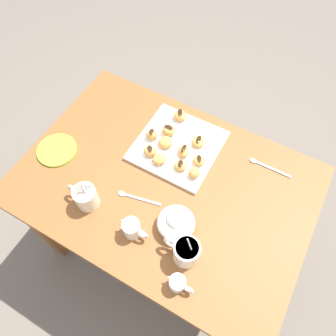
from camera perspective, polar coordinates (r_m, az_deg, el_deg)
The scene contains 30 objects.
ground_plane at distance 1.84m, azimuth -0.41°, elevation -12.82°, with size 8.00×8.00×0.00m, color #665B51.
dining_table at distance 1.30m, azimuth -0.56°, elevation -5.16°, with size 1.08×0.75×0.71m.
pastry_plate_square at distance 1.26m, azimuth 1.78°, elevation 4.02°, with size 0.31×0.31×0.02m, color white.
coffee_mug_cream_left at distance 1.04m, azimuth 3.20°, elevation -14.67°, with size 0.13×0.08×0.15m.
coffee_mug_cream_right at distance 1.14m, azimuth -14.58°, elevation -4.98°, with size 0.12×0.08×0.14m.
cream_pitcher_white at distance 1.08m, azimuth -6.51°, elevation -10.63°, with size 0.10×0.06×0.07m.
ice_cream_bowl at distance 1.08m, azimuth 1.47°, elevation -9.68°, with size 0.13×0.13×0.10m.
chocolate_sauce_pitcher at distance 1.03m, azimuth 1.77°, elevation -19.94°, with size 0.09×0.05×0.06m.
saucer_lime_left at distance 1.33m, azimuth -19.30°, elevation 3.05°, with size 0.15×0.15×0.01m, color #9EC633.
loose_spoon_near_saucer at distance 1.27m, azimuth 16.98°, elevation 0.38°, with size 0.16×0.02×0.01m.
loose_spoon_by_plate at distance 1.16m, azimuth -6.08°, elevation -5.22°, with size 0.16×0.05×0.01m.
beignet_0 at distance 1.21m, azimuth -3.22°, elevation 3.00°, with size 0.04×0.05×0.04m, color #D19347.
chocolate_drizzle_0 at distance 1.20m, azimuth -3.27°, elevation 3.53°, with size 0.03×0.02×0.01m, color black.
beignet_1 at distance 1.20m, azimuth 5.57°, elevation 1.33°, with size 0.05×0.04×0.03m, color #D19347.
chocolate_drizzle_1 at distance 1.19m, azimuth 5.63°, elevation 1.74°, with size 0.03×0.02×0.01m, color black.
beignet_2 at distance 1.27m, azimuth 0.12°, elevation 6.78°, with size 0.05×0.05×0.04m, color #D19347.
chocolate_drizzle_2 at distance 1.25m, azimuth 0.13°, elevation 7.37°, with size 0.04×0.02×0.01m, color black.
beignet_3 at distance 1.26m, azimuth -2.92°, elevation 5.98°, with size 0.04×0.05×0.04m, color #D19347.
chocolate_drizzle_3 at distance 1.24m, azimuth -2.97°, elevation 6.56°, with size 0.03×0.02×0.01m, color black.
beignet_4 at distance 1.20m, azimuth -1.54°, elevation 1.60°, with size 0.05×0.05×0.04m, color #D19347.
beignet_5 at distance 1.25m, azimuth 5.47°, elevation 4.74°, with size 0.06×0.05×0.03m, color #D19347.
chocolate_drizzle_5 at distance 1.24m, azimuth 5.53°, elevation 5.16°, with size 0.04×0.02×0.01m, color black.
beignet_6 at distance 1.22m, azimuth 2.82°, elevation 3.05°, with size 0.06×0.04×0.04m, color #D19347.
chocolate_drizzle_6 at distance 1.20m, azimuth 2.85°, elevation 3.55°, with size 0.04×0.01×0.01m, color black.
beignet_7 at distance 1.18m, azimuth 2.25°, elevation 0.39°, with size 0.04×0.05×0.03m, color #D19347.
chocolate_drizzle_7 at distance 1.17m, azimuth 2.27°, elevation 0.82°, with size 0.03×0.02×0.01m, color black.
beignet_8 at distance 1.32m, azimuth 2.16°, elevation 9.37°, with size 0.05×0.05×0.04m, color #D19347.
chocolate_drizzle_8 at distance 1.30m, azimuth 2.19°, elevation 9.96°, with size 0.04×0.02×0.01m, color black.
beignet_9 at distance 1.24m, azimuth -0.44°, elevation 4.65°, with size 0.06×0.05×0.04m, color #D19347.
beignet_10 at distance 1.17m, azimuth 4.74°, elevation -0.86°, with size 0.05×0.04×0.04m, color #D19347.
Camera 1 is at (-0.28, 0.47, 1.75)m, focal length 34.01 mm.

